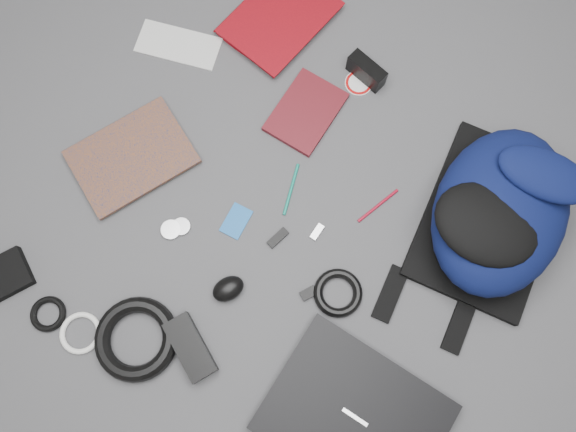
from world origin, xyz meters
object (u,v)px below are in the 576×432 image
Objects in this scene: compact_camera at (366,71)px; pouch at (7,274)px; mouse at (228,289)px; comic_book at (113,125)px; power_brick at (190,347)px; dvd_case at (306,112)px; backpack at (500,211)px; laptop at (354,416)px.

compact_camera is 0.99m from pouch.
mouse reaches higher than pouch.
comic_book is 2.71× the size of compact_camera.
compact_camera is at bearing 118.01° from power_brick.
mouse reaches higher than dvd_case.
dvd_case is at bearing -102.69° from compact_camera.
backpack is 2.31× the size of dvd_case.
dvd_case is 1.89× the size of compact_camera.
laptop is 3.57× the size of compact_camera.
mouse is (0.13, -0.46, 0.01)m from dvd_case.
power_brick reaches higher than dvd_case.
pouch is at bearing -105.23° from compact_camera.
backpack is 0.95m from comic_book.
comic_book reaches higher than dvd_case.
mouse is 0.15m from power_brick.
compact_camera is at bearing 119.37° from mouse.
mouse is at bearing -77.83° from compact_camera.
comic_book is at bearing 162.79° from laptop.
compact_camera is 0.70× the size of power_brick.
laptop is 0.83m from compact_camera.
compact_camera is at bearing 118.81° from laptop.
comic_book is 0.43m from pouch.
backpack is 0.76m from power_brick.
comic_book is 2.89× the size of pouch.
pouch is at bearing -122.96° from mouse.
pouch is (-0.43, -0.29, -0.01)m from mouse.
pouch is at bearing -141.34° from power_brick.
backpack is 4.38× the size of compact_camera.
pouch is (-0.45, -0.13, -0.01)m from power_brick.
laptop is 0.40m from mouse.
backpack reaches higher than pouch.
backpack is 1.14m from pouch.
laptop is at bearing 37.63° from power_brick.
mouse is 0.52m from pouch.
comic_book is 0.65m from compact_camera.
dvd_case is 0.81m from pouch.
compact_camera is at bearing 68.66° from pouch.
pouch reaches higher than comic_book.
laptop reaches higher than pouch.
dvd_case is at bearing 130.37° from laptop.
power_brick is (-0.37, -0.66, -0.08)m from backpack.
backpack reaches higher than power_brick.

